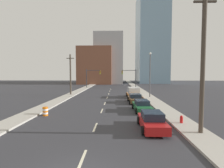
{
  "coord_description": "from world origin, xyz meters",
  "views": [
    {
      "loc": [
        1.86,
        -6.95,
        4.62
      ],
      "look_at": [
        0.73,
        31.22,
        2.2
      ],
      "focal_mm": 28.0,
      "sensor_mm": 36.0,
      "label": 1
    }
  ],
  "objects_px": {
    "traffic_signal_right": "(132,76)",
    "fire_hydrant": "(181,120)",
    "utility_pole_right_near": "(203,63)",
    "utility_pole_left_mid": "(71,74)",
    "traffic_barrel": "(45,111)",
    "sedan_red": "(152,121)",
    "sedan_brown": "(135,99)",
    "box_truck_orange": "(133,93)",
    "sedan_green": "(142,106)",
    "street_lamp": "(150,72)",
    "traffic_signal_left": "(91,76)"
  },
  "relations": [
    {
      "from": "street_lamp",
      "to": "sedan_red",
      "type": "relative_size",
      "value": 1.85
    },
    {
      "from": "street_lamp",
      "to": "utility_pole_left_mid",
      "type": "bearing_deg",
      "value": 167.82
    },
    {
      "from": "fire_hydrant",
      "to": "sedan_green",
      "type": "distance_m",
      "value": 6.19
    },
    {
      "from": "traffic_signal_left",
      "to": "traffic_barrel",
      "type": "relative_size",
      "value": 6.12
    },
    {
      "from": "traffic_signal_right",
      "to": "sedan_brown",
      "type": "bearing_deg",
      "value": -93.41
    },
    {
      "from": "utility_pole_right_near",
      "to": "sedan_brown",
      "type": "distance_m",
      "value": 15.23
    },
    {
      "from": "traffic_barrel",
      "to": "fire_hydrant",
      "type": "distance_m",
      "value": 13.81
    },
    {
      "from": "street_lamp",
      "to": "sedan_brown",
      "type": "distance_m",
      "value": 7.63
    },
    {
      "from": "utility_pole_right_near",
      "to": "sedan_brown",
      "type": "relative_size",
      "value": 2.2
    },
    {
      "from": "traffic_barrel",
      "to": "box_truck_orange",
      "type": "bearing_deg",
      "value": 53.12
    },
    {
      "from": "traffic_signal_right",
      "to": "utility_pole_right_near",
      "type": "distance_m",
      "value": 40.33
    },
    {
      "from": "utility_pole_left_mid",
      "to": "street_lamp",
      "type": "relative_size",
      "value": 1.01
    },
    {
      "from": "utility_pole_left_mid",
      "to": "sedan_red",
      "type": "relative_size",
      "value": 1.86
    },
    {
      "from": "sedan_red",
      "to": "sedan_green",
      "type": "bearing_deg",
      "value": 89.2
    },
    {
      "from": "sedan_green",
      "to": "sedan_brown",
      "type": "height_order",
      "value": "sedan_brown"
    },
    {
      "from": "traffic_barrel",
      "to": "box_truck_orange",
      "type": "height_order",
      "value": "box_truck_orange"
    },
    {
      "from": "fire_hydrant",
      "to": "sedan_brown",
      "type": "relative_size",
      "value": 0.18
    },
    {
      "from": "street_lamp",
      "to": "fire_hydrant",
      "type": "bearing_deg",
      "value": -91.16
    },
    {
      "from": "sedan_green",
      "to": "sedan_red",
      "type": "bearing_deg",
      "value": -93.37
    },
    {
      "from": "traffic_signal_right",
      "to": "sedan_red",
      "type": "distance_m",
      "value": 39.19
    },
    {
      "from": "fire_hydrant",
      "to": "box_truck_orange",
      "type": "relative_size",
      "value": 0.16
    },
    {
      "from": "fire_hydrant",
      "to": "sedan_red",
      "type": "xyz_separation_m",
      "value": [
        -2.86,
        -1.31,
        0.26
      ]
    },
    {
      "from": "utility_pole_right_near",
      "to": "fire_hydrant",
      "type": "height_order",
      "value": "utility_pole_right_near"
    },
    {
      "from": "sedan_red",
      "to": "sedan_green",
      "type": "xyz_separation_m",
      "value": [
        0.12,
        6.86,
        -0.04
      ]
    },
    {
      "from": "utility_pole_left_mid",
      "to": "sedan_green",
      "type": "distance_m",
      "value": 19.85
    },
    {
      "from": "traffic_barrel",
      "to": "sedan_red",
      "type": "relative_size",
      "value": 0.21
    },
    {
      "from": "utility_pole_right_near",
      "to": "sedan_green",
      "type": "bearing_deg",
      "value": 111.97
    },
    {
      "from": "sedan_green",
      "to": "box_truck_orange",
      "type": "distance_m",
      "value": 11.81
    },
    {
      "from": "utility_pole_left_mid",
      "to": "box_truck_orange",
      "type": "height_order",
      "value": "utility_pole_left_mid"
    },
    {
      "from": "traffic_barrel",
      "to": "street_lamp",
      "type": "relative_size",
      "value": 0.11
    },
    {
      "from": "utility_pole_right_near",
      "to": "traffic_barrel",
      "type": "distance_m",
      "value": 15.82
    },
    {
      "from": "fire_hydrant",
      "to": "utility_pole_right_near",
      "type": "bearing_deg",
      "value": -78.39
    },
    {
      "from": "fire_hydrant",
      "to": "sedan_brown",
      "type": "bearing_deg",
      "value": 104.23
    },
    {
      "from": "sedan_brown",
      "to": "box_truck_orange",
      "type": "relative_size",
      "value": 0.88
    },
    {
      "from": "sedan_red",
      "to": "sedan_green",
      "type": "height_order",
      "value": "sedan_red"
    },
    {
      "from": "traffic_signal_right",
      "to": "street_lamp",
      "type": "distance_m",
      "value": 20.84
    },
    {
      "from": "traffic_signal_right",
      "to": "fire_hydrant",
      "type": "bearing_deg",
      "value": -87.93
    },
    {
      "from": "traffic_signal_left",
      "to": "box_truck_orange",
      "type": "height_order",
      "value": "traffic_signal_left"
    },
    {
      "from": "traffic_signal_right",
      "to": "utility_pole_right_near",
      "type": "height_order",
      "value": "utility_pole_right_near"
    },
    {
      "from": "traffic_signal_right",
      "to": "traffic_barrel",
      "type": "xyz_separation_m",
      "value": [
        -12.14,
        -34.82,
        -3.32
      ]
    },
    {
      "from": "utility_pole_right_near",
      "to": "traffic_signal_right",
      "type": "bearing_deg",
      "value": 92.68
    },
    {
      "from": "traffic_signal_right",
      "to": "fire_hydrant",
      "type": "distance_m",
      "value": 37.91
    },
    {
      "from": "utility_pole_right_near",
      "to": "utility_pole_left_mid",
      "type": "height_order",
      "value": "utility_pole_right_near"
    },
    {
      "from": "traffic_signal_right",
      "to": "sedan_green",
      "type": "relative_size",
      "value": 1.19
    },
    {
      "from": "sedan_brown",
      "to": "box_truck_orange",
      "type": "bearing_deg",
      "value": 85.87
    },
    {
      "from": "traffic_barrel",
      "to": "sedan_green",
      "type": "bearing_deg",
      "value": 13.79
    },
    {
      "from": "utility_pole_right_near",
      "to": "street_lamp",
      "type": "height_order",
      "value": "utility_pole_right_near"
    },
    {
      "from": "utility_pole_left_mid",
      "to": "sedan_red",
      "type": "distance_m",
      "value": 25.32
    },
    {
      "from": "box_truck_orange",
      "to": "traffic_signal_right",
      "type": "bearing_deg",
      "value": 84.43
    },
    {
      "from": "traffic_signal_right",
      "to": "traffic_barrel",
      "type": "distance_m",
      "value": 37.03
    }
  ]
}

